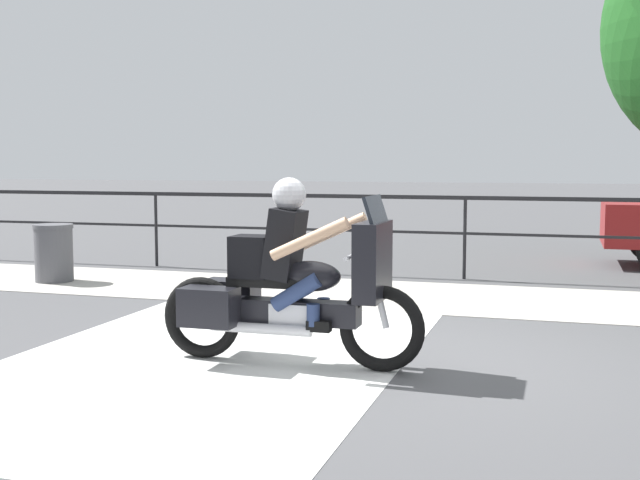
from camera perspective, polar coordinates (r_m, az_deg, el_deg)
The scene contains 6 objects.
ground_plane at distance 7.13m, azimuth 5.27°, elevation -8.58°, with size 120.00×120.00×0.00m, color #4C4C4F.
sidewalk_band at distance 10.41m, azimuth 9.07°, elevation -4.08°, with size 44.00×2.40×0.01m, color #B7B2A8.
crosswalk_band at distance 7.43m, azimuth -7.40°, elevation -7.99°, with size 3.42×6.00×0.01m, color silver.
fence_railing at distance 12.03m, azimuth 10.28°, elevation 1.85°, with size 36.00×0.05×1.24m.
motorcycle at distance 6.85m, azimuth -2.16°, elevation -3.12°, with size 2.36×0.76×1.61m.
trash_bin at distance 12.23m, azimuth -18.41°, elevation -0.88°, with size 0.57×0.57×0.84m.
Camera 1 is at (1.38, -6.77, 1.74)m, focal length 45.00 mm.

